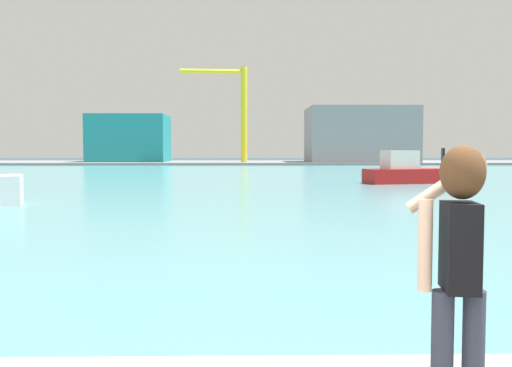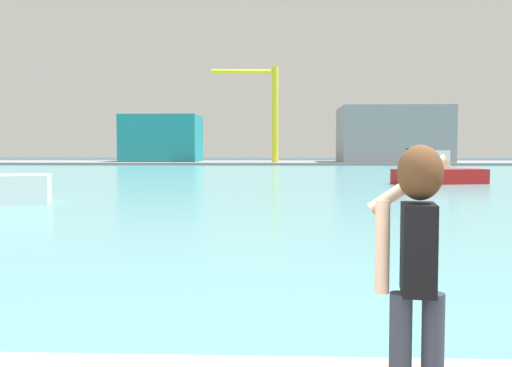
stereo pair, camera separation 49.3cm
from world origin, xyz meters
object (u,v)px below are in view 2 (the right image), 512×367
warehouse_left (162,138)px  boat_moored_2 (437,172)px  port_crane (267,104)px  warehouse_right (392,135)px  person_photographer (416,254)px

warehouse_left → boat_moored_2: bearing=-61.2°
warehouse_left → port_crane: port_crane is taller
warehouse_right → port_crane: bearing=-173.0°
person_photographer → boat_moored_2: person_photographer is taller
warehouse_left → warehouse_right: bearing=-3.4°
warehouse_left → warehouse_right: warehouse_right is taller
person_photographer → warehouse_left: bearing=20.7°
boat_moored_2 → warehouse_right: size_ratio=0.40×
person_photographer → warehouse_left: 93.54m
boat_moored_2 → warehouse_left: (-30.16, 54.85, 3.34)m
person_photographer → warehouse_right: (16.94, 89.10, 2.95)m
boat_moored_2 → warehouse_right: (7.04, 52.66, 3.88)m
warehouse_right → port_crane: size_ratio=1.13×
person_photographer → warehouse_left: (-20.26, 91.28, 2.41)m
person_photographer → port_crane: size_ratio=0.12×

